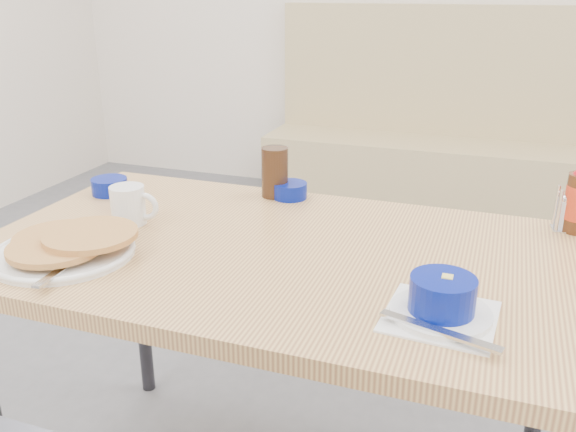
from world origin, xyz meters
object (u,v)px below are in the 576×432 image
(pancake_plate, at_px, (66,246))
(booth_bench, at_px, (424,153))
(coffee_mug, at_px, (130,205))
(condiment_caddy, at_px, (573,216))
(dining_table, at_px, (283,273))
(grits_setting, at_px, (442,301))
(creamer_bowl, at_px, (110,186))
(butter_bowl, at_px, (290,190))
(amber_tumbler, at_px, (275,172))

(pancake_plate, bearing_deg, booth_bench, 80.88)
(booth_bench, xyz_separation_m, coffee_mug, (-0.41, -2.52, 0.46))
(booth_bench, bearing_deg, condiment_caddy, -74.00)
(dining_table, relative_size, grits_setting, 6.41)
(coffee_mug, bearing_deg, condiment_caddy, 17.17)
(dining_table, height_order, creamer_bowl, creamer_bowl)
(creamer_bowl, distance_m, condiment_caddy, 1.24)
(butter_bowl, bearing_deg, booth_bench, 87.32)
(creamer_bowl, relative_size, amber_tumbler, 0.72)
(grits_setting, relative_size, butter_bowl, 2.24)
(dining_table, distance_m, butter_bowl, 0.36)
(booth_bench, distance_m, amber_tumbler, 2.25)
(amber_tumbler, relative_size, condiment_caddy, 1.31)
(grits_setting, xyz_separation_m, butter_bowl, (-0.48, 0.54, -0.01))
(dining_table, bearing_deg, grits_setting, -27.61)
(booth_bench, relative_size, pancake_plate, 5.78)
(pancake_plate, bearing_deg, grits_setting, 0.07)
(booth_bench, height_order, butter_bowl, booth_bench)
(booth_bench, height_order, creamer_bowl, booth_bench)
(grits_setting, bearing_deg, booth_bench, 97.84)
(condiment_caddy, bearing_deg, creamer_bowl, 179.40)
(pancake_plate, distance_m, grits_setting, 0.81)
(coffee_mug, distance_m, grits_setting, 0.82)
(pancake_plate, relative_size, condiment_caddy, 3.04)
(coffee_mug, xyz_separation_m, condiment_caddy, (1.04, 0.32, -0.01))
(dining_table, xyz_separation_m, condiment_caddy, (0.63, 0.34, 0.10))
(booth_bench, distance_m, grits_setting, 2.79)
(dining_table, bearing_deg, creamer_bowl, 161.77)
(pancake_plate, distance_m, creamer_bowl, 0.43)
(dining_table, xyz_separation_m, amber_tumbler, (-0.15, 0.34, 0.13))
(pancake_plate, relative_size, coffee_mug, 2.60)
(amber_tumbler, bearing_deg, grits_setting, -45.68)
(coffee_mug, height_order, creamer_bowl, coffee_mug)
(pancake_plate, height_order, butter_bowl, pancake_plate)
(grits_setting, bearing_deg, amber_tumbler, 134.32)
(creamer_bowl, xyz_separation_m, butter_bowl, (0.50, 0.14, -0.00))
(amber_tumbler, xyz_separation_m, condiment_caddy, (0.78, 0.00, -0.03))
(pancake_plate, bearing_deg, amber_tumbler, 61.61)
(grits_setting, xyz_separation_m, amber_tumbler, (-0.52, 0.54, 0.04))
(creamer_bowl, relative_size, condiment_caddy, 0.94)
(pancake_plate, xyz_separation_m, creamer_bowl, (-0.16, 0.40, -0.00))
(dining_table, bearing_deg, butter_bowl, 106.84)
(coffee_mug, bearing_deg, pancake_plate, -96.52)
(butter_bowl, bearing_deg, pancake_plate, -121.97)
(booth_bench, height_order, grits_setting, booth_bench)
(dining_table, bearing_deg, coffee_mug, 177.55)
(pancake_plate, xyz_separation_m, butter_bowl, (0.34, 0.54, -0.00))
(booth_bench, relative_size, coffee_mug, 15.03)
(coffee_mug, distance_m, creamer_bowl, 0.26)
(coffee_mug, distance_m, condiment_caddy, 1.09)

